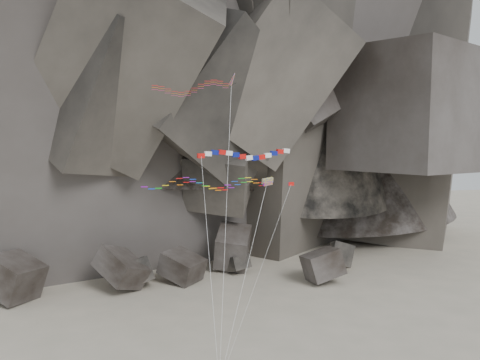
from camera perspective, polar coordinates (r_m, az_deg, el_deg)
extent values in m
cube|color=#47423F|center=(82.01, -12.52, -10.31)|extent=(8.91, 8.65, 7.13)
cube|color=#47423F|center=(85.04, 8.80, -9.47)|extent=(6.31, 5.60, 5.75)
cube|color=#47423F|center=(90.81, -0.79, -7.92)|extent=(7.10, 9.44, 8.09)
cube|color=#47423F|center=(92.44, 10.66, -8.33)|extent=(4.76, 4.75, 5.38)
cube|color=#47423F|center=(81.56, -22.94, -10.19)|extent=(9.42, 8.85, 7.01)
cube|color=#47423F|center=(83.34, -10.60, -9.98)|extent=(4.37, 4.86, 5.07)
cube|color=#47423F|center=(84.68, -6.18, -9.69)|extent=(8.12, 8.08, 5.20)
cube|color=#47423F|center=(89.40, -0.29, -9.19)|extent=(4.50, 4.79, 3.44)
cylinder|color=silver|center=(50.43, -1.53, -4.65)|extent=(2.88, 8.77, 27.19)
cube|color=red|center=(53.26, -4.19, 2.60)|extent=(0.76, 0.57, 0.46)
cube|color=white|center=(53.44, -3.45, 2.82)|extent=(0.79, 0.57, 0.52)
cube|color=navy|center=(53.59, -2.70, 2.96)|extent=(0.81, 0.58, 0.55)
cube|color=red|center=(53.74, -1.96, 2.99)|extent=(0.81, 0.58, 0.55)
cube|color=white|center=(53.89, -1.21, 2.89)|extent=(0.80, 0.58, 0.53)
cube|color=navy|center=(54.08, -0.48, 2.71)|extent=(0.77, 0.57, 0.48)
cube|color=red|center=(54.32, 0.24, 2.52)|extent=(0.79, 0.57, 0.50)
cube|color=white|center=(54.60, 0.94, 2.38)|extent=(0.81, 0.58, 0.54)
cube|color=navy|center=(54.94, 1.63, 2.36)|extent=(0.82, 0.58, 0.55)
cube|color=red|center=(55.30, 2.30, 2.46)|extent=(0.80, 0.58, 0.53)
cube|color=white|center=(55.67, 2.96, 2.65)|extent=(0.78, 0.57, 0.49)
cube|color=navy|center=(56.04, 3.61, 2.87)|extent=(0.78, 0.57, 0.49)
cube|color=red|center=(56.38, 4.27, 3.05)|extent=(0.81, 0.58, 0.54)
cube|color=white|center=(56.70, 4.92, 3.13)|extent=(0.82, 0.58, 0.55)
cylinder|color=silver|center=(50.68, -3.25, -8.90)|extent=(0.39, 8.12, 19.78)
cube|color=yellow|center=(51.07, 2.95, -0.08)|extent=(1.21, 0.83, 0.68)
cube|color=#0CB219|center=(50.94, 3.00, -0.38)|extent=(1.01, 0.65, 0.47)
cylinder|color=silver|center=(49.89, 0.46, -10.48)|extent=(5.59, 4.73, 17.52)
cube|color=red|center=(49.72, 5.49, -0.42)|extent=(0.53, 0.06, 0.34)
cube|color=navy|center=(49.68, 5.30, -0.42)|extent=(0.19, 0.05, 0.35)
cylinder|color=silver|center=(49.19, 1.73, -10.80)|extent=(7.34, 2.78, 17.38)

